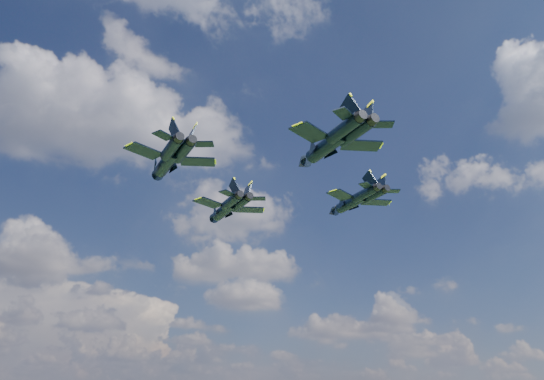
{
  "coord_description": "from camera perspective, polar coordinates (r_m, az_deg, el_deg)",
  "views": [
    {
      "loc": [
        -23.8,
        -80.31,
        30.95
      ],
      "look_at": [
        -6.5,
        -2.42,
        63.06
      ],
      "focal_mm": 35.0,
      "sensor_mm": 36.0,
      "label": 1
    }
  ],
  "objects": [
    {
      "name": "jet_lead",
      "position": [
        100.47,
        -5.24,
        -2.22
      ],
      "size": [
        13.61,
        18.28,
        4.3
      ],
      "rotation": [
        0.0,
        0.0,
        0.26
      ],
      "color": "black"
    },
    {
      "name": "jet_slot",
      "position": [
        73.61,
        5.65,
        4.61
      ],
      "size": [
        13.75,
        18.49,
        4.35
      ],
      "rotation": [
        0.0,
        0.0,
        0.26
      ],
      "color": "black"
    },
    {
      "name": "jet_left",
      "position": [
        82.09,
        -11.33,
        2.85
      ],
      "size": [
        13.54,
        18.14,
        4.27
      ],
      "rotation": [
        0.0,
        0.0,
        0.25
      ],
      "color": "black"
    },
    {
      "name": "jet_right",
      "position": [
        97.35,
        8.34,
        -1.4
      ],
      "size": [
        12.85,
        17.36,
        4.09
      ],
      "rotation": [
        0.0,
        0.0,
        0.28
      ],
      "color": "black"
    }
  ]
}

